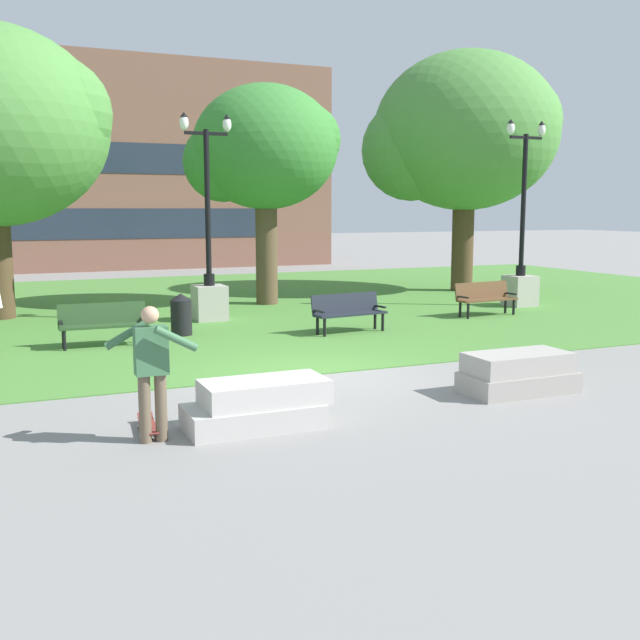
# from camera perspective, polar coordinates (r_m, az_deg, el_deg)

# --- Properties ---
(ground_plane) EXTENTS (140.00, 140.00, 0.00)m
(ground_plane) POSITION_cam_1_polar(r_m,az_deg,el_deg) (13.09, -0.52, -4.25)
(ground_plane) COLOR gray
(grass_lawn) EXTENTS (40.00, 20.00, 0.02)m
(grass_lawn) POSITION_cam_1_polar(r_m,az_deg,el_deg) (22.51, -10.47, 1.00)
(grass_lawn) COLOR #4C8438
(grass_lawn) RESTS_ON ground
(concrete_block_center) EXTENTS (1.89, 0.90, 0.64)m
(concrete_block_center) POSITION_cam_1_polar(r_m,az_deg,el_deg) (10.01, -4.72, -6.47)
(concrete_block_center) COLOR #BCB7B2
(concrete_block_center) RESTS_ON ground
(concrete_block_left) EXTENTS (1.80, 0.90, 0.64)m
(concrete_block_left) POSITION_cam_1_polar(r_m,az_deg,el_deg) (12.25, 14.87, -3.96)
(concrete_block_left) COLOR #9E9991
(concrete_block_left) RESTS_ON ground
(person_skateboarder) EXTENTS (1.05, 0.60, 1.71)m
(person_skateboarder) POSITION_cam_1_polar(r_m,az_deg,el_deg) (9.45, -12.72, -3.38)
(person_skateboarder) COLOR brown
(person_skateboarder) RESTS_ON ground
(skateboard) EXTENTS (0.30, 1.03, 0.14)m
(skateboard) POSITION_cam_1_polar(r_m,az_deg,el_deg) (10.08, -12.98, -7.86)
(skateboard) COLOR maroon
(skateboard) RESTS_ON ground
(park_bench_near_left) EXTENTS (1.84, 0.71, 0.90)m
(park_bench_near_left) POSITION_cam_1_polar(r_m,az_deg,el_deg) (20.68, 12.46, 1.76)
(park_bench_near_left) COLOR brown
(park_bench_near_left) RESTS_ON grass_lawn
(park_bench_near_right) EXTENTS (1.85, 0.74, 0.90)m
(park_bench_near_right) POSITION_cam_1_polar(r_m,az_deg,el_deg) (17.47, 2.16, 0.75)
(park_bench_near_right) COLOR #1E232D
(park_bench_near_right) RESTS_ON grass_lawn
(park_bench_far_left) EXTENTS (1.81, 0.58, 0.90)m
(park_bench_far_left) POSITION_cam_1_polar(r_m,az_deg,el_deg) (16.34, -16.20, -0.12)
(park_bench_far_left) COLOR #284723
(park_bench_far_left) RESTS_ON grass_lawn
(lamp_post_center) EXTENTS (1.32, 0.80, 5.23)m
(lamp_post_center) POSITION_cam_1_polar(r_m,az_deg,el_deg) (19.52, -8.44, 3.07)
(lamp_post_center) COLOR #ADA89E
(lamp_post_center) RESTS_ON grass_lawn
(lamp_post_right) EXTENTS (1.32, 0.80, 5.40)m
(lamp_post_right) POSITION_cam_1_polar(r_m,az_deg,el_deg) (22.98, 15.05, 3.74)
(lamp_post_right) COLOR #ADA89E
(lamp_post_right) RESTS_ON grass_lawn
(tree_far_left) EXTENTS (4.51, 4.30, 6.49)m
(tree_far_left) POSITION_cam_1_polar(r_m,az_deg,el_deg) (22.72, -4.32, 12.79)
(tree_far_left) COLOR brown
(tree_far_left) RESTS_ON grass_lawn
(tree_near_right) EXTENTS (6.64, 6.32, 8.18)m
(tree_near_right) POSITION_cam_1_polar(r_m,az_deg,el_deg) (26.92, 10.87, 13.76)
(tree_near_right) COLOR #4C3823
(tree_near_right) RESTS_ON grass_lawn
(trash_bin) EXTENTS (0.49, 0.49, 0.96)m
(trash_bin) POSITION_cam_1_polar(r_m,az_deg,el_deg) (17.34, -10.53, 0.44)
(trash_bin) COLOR black
(trash_bin) RESTS_ON grass_lawn
(building_facade_distant) EXTENTS (26.02, 1.03, 9.96)m
(building_facade_distant) POSITION_cam_1_polar(r_m,az_deg,el_deg) (36.46, -18.83, 11.32)
(building_facade_distant) COLOR brown
(building_facade_distant) RESTS_ON ground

